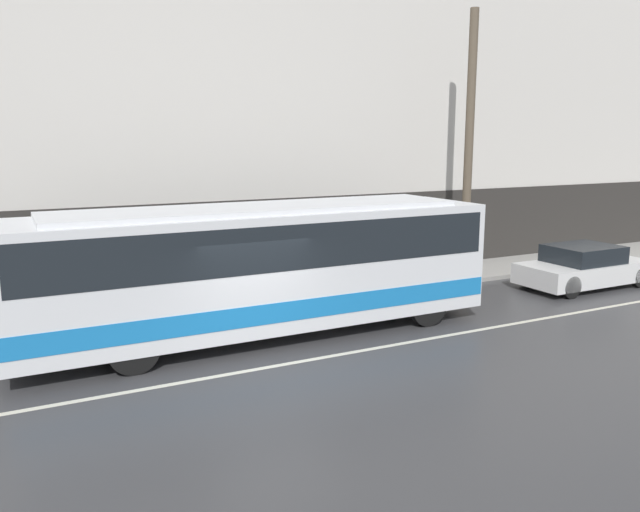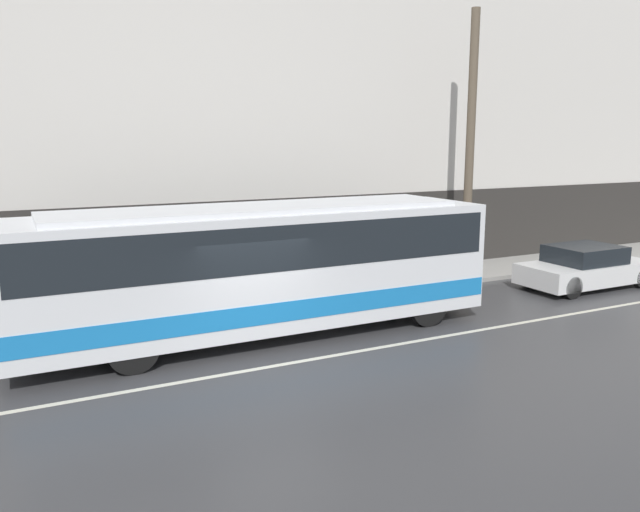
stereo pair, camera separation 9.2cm
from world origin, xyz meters
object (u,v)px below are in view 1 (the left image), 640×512
object	(u,v)px
pedestrian_waiting	(141,285)
sedan_white_front	(584,267)
transit_bus	(262,264)
utility_pole_near	(469,147)

from	to	relation	value
pedestrian_waiting	sedan_white_front	bearing A→B (deg)	-12.27
sedan_white_front	pedestrian_waiting	size ratio (longest dim) A/B	2.70
transit_bus	utility_pole_near	bearing A→B (deg)	16.65
transit_bus	sedan_white_front	distance (m)	10.96
utility_pole_near	pedestrian_waiting	distance (m)	10.93
sedan_white_front	utility_pole_near	bearing A→B (deg)	139.11
sedan_white_front	utility_pole_near	distance (m)	5.24
transit_bus	utility_pole_near	world-z (taller)	utility_pole_near
sedan_white_front	utility_pole_near	world-z (taller)	utility_pole_near
pedestrian_waiting	utility_pole_near	bearing A→B (deg)	-2.42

